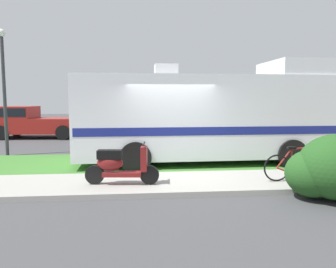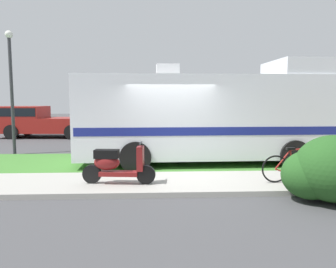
# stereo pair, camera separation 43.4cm
# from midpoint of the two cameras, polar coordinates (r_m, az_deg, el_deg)

# --- Properties ---
(ground_plane) EXTENTS (80.00, 80.00, 0.00)m
(ground_plane) POSITION_cam_midpoint_polar(r_m,az_deg,el_deg) (9.15, -0.65, -7.06)
(ground_plane) COLOR #424244
(sidewalk) EXTENTS (24.00, 2.00, 0.12)m
(sidewalk) POSITION_cam_midpoint_polar(r_m,az_deg,el_deg) (7.98, 0.07, -8.59)
(sidewalk) COLOR #9E9B93
(sidewalk) RESTS_ON ground
(grass_strip) EXTENTS (24.00, 3.40, 0.08)m
(grass_strip) POSITION_cam_midpoint_polar(r_m,az_deg,el_deg) (10.60, -1.32, -5.02)
(grass_strip) COLOR #3D752D
(grass_strip) RESTS_ON ground
(motorhome_rv) EXTENTS (7.99, 2.63, 3.30)m
(motorhome_rv) POSITION_cam_midpoint_polar(r_m,az_deg,el_deg) (10.51, 5.59, 3.22)
(motorhome_rv) COLOR silver
(motorhome_rv) RESTS_ON ground
(scooter) EXTENTS (1.71, 0.51, 0.97)m
(scooter) POSITION_cam_midpoint_polar(r_m,az_deg,el_deg) (7.66, -10.16, -5.34)
(scooter) COLOR black
(scooter) RESTS_ON ground
(bicycle) EXTENTS (1.74, 0.52, 0.88)m
(bicycle) POSITION_cam_midpoint_polar(r_m,az_deg,el_deg) (8.39, 20.52, -5.21)
(bicycle) COLOR black
(bicycle) RESTS_ON ground
(pickup_truck_near) EXTENTS (5.83, 2.28, 1.87)m
(pickup_truck_near) POSITION_cam_midpoint_polar(r_m,az_deg,el_deg) (14.61, 1.16, 1.78)
(pickup_truck_near) COLOR #1E2328
(pickup_truck_near) RESTS_ON ground
(pickup_truck_far) EXTENTS (5.41, 2.40, 1.71)m
(pickup_truck_far) POSITION_cam_midpoint_polar(r_m,az_deg,el_deg) (19.27, -23.66, 2.12)
(pickup_truck_far) COLOR maroon
(pickup_truck_far) RESTS_ON ground
(bush_by_porch) EXTENTS (1.89, 1.42, 1.34)m
(bush_by_porch) POSITION_cam_midpoint_polar(r_m,az_deg,el_deg) (7.41, 25.69, -5.78)
(bush_by_porch) COLOR #23511E
(bush_by_porch) RESTS_ON ground
(street_lamp_post) EXTENTS (0.28, 0.28, 4.59)m
(street_lamp_post) POSITION_cam_midpoint_polar(r_m,az_deg,el_deg) (13.48, -27.65, 8.28)
(street_lamp_post) COLOR #333338
(street_lamp_post) RESTS_ON ground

